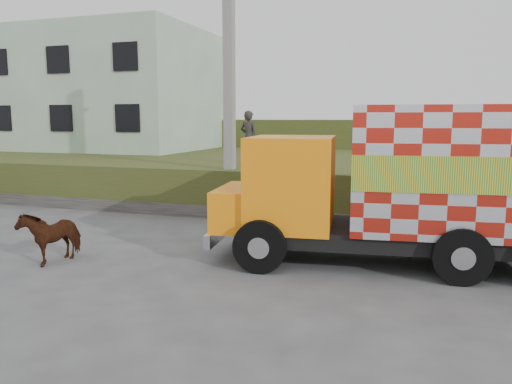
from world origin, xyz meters
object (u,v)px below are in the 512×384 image
(utility_pole, at_px, (229,86))
(pedestrian, at_px, (249,137))
(cargo_truck, at_px, (413,185))
(cow, at_px, (51,235))

(utility_pole, relative_size, pedestrian, 4.32)
(cargo_truck, xyz_separation_m, cow, (-7.38, -2.21, -1.14))
(utility_pole, xyz_separation_m, pedestrian, (-0.05, 1.94, -1.65))
(cargo_truck, distance_m, cow, 7.79)
(cow, bearing_deg, pedestrian, 85.02)
(utility_pole, distance_m, cargo_truck, 7.14)
(cargo_truck, bearing_deg, pedestrian, 127.21)
(cow, distance_m, pedestrian, 8.32)
(pedestrian, bearing_deg, utility_pole, 103.88)
(utility_pole, xyz_separation_m, cargo_truck, (5.59, -3.77, -2.36))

